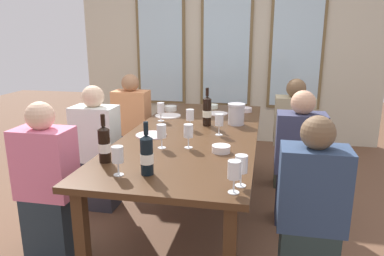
{
  "coord_description": "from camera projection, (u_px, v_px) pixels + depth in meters",
  "views": [
    {
      "loc": [
        0.57,
        -2.84,
        1.54
      ],
      "look_at": [
        0.0,
        -0.04,
        0.79
      ],
      "focal_mm": 34.04,
      "sensor_mm": 36.0,
      "label": 1
    }
  ],
  "objects": [
    {
      "name": "ground_plane",
      "position": [
        193.0,
        214.0,
        3.2
      ],
      "size": [
        12.0,
        12.0,
        0.0
      ],
      "primitive_type": "plane",
      "color": "brown"
    },
    {
      "name": "back_wall_with_windows",
      "position": [
        227.0,
        39.0,
        5.09
      ],
      "size": [
        4.25,
        0.1,
        2.9
      ],
      "color": "beige",
      "rests_on": "ground"
    },
    {
      "name": "dining_table",
      "position": [
        193.0,
        140.0,
        3.02
      ],
      "size": [
        1.05,
        2.45,
        0.74
      ],
      "color": "#452B18",
      "rests_on": "ground"
    },
    {
      "name": "white_plate_0",
      "position": [
        151.0,
        135.0,
        2.91
      ],
      "size": [
        0.25,
        0.25,
        0.01
      ],
      "primitive_type": "cylinder",
      "color": "white",
      "rests_on": "dining_table"
    },
    {
      "name": "white_plate_1",
      "position": [
        217.0,
        113.0,
        3.69
      ],
      "size": [
        0.21,
        0.21,
        0.01
      ],
      "primitive_type": "cylinder",
      "color": "white",
      "rests_on": "dining_table"
    },
    {
      "name": "white_plate_2",
      "position": [
        168.0,
        116.0,
        3.59
      ],
      "size": [
        0.25,
        0.25,
        0.01
      ],
      "primitive_type": "cylinder",
      "color": "white",
      "rests_on": "dining_table"
    },
    {
      "name": "metal_pitcher",
      "position": [
        236.0,
        114.0,
        3.25
      ],
      "size": [
        0.16,
        0.16,
        0.19
      ],
      "color": "silver",
      "rests_on": "dining_table"
    },
    {
      "name": "wine_bottle_0",
      "position": [
        207.0,
        111.0,
        3.2
      ],
      "size": [
        0.08,
        0.08,
        0.34
      ],
      "color": "black",
      "rests_on": "dining_table"
    },
    {
      "name": "wine_bottle_1",
      "position": [
        104.0,
        144.0,
        2.3
      ],
      "size": [
        0.08,
        0.08,
        0.31
      ],
      "color": "black",
      "rests_on": "dining_table"
    },
    {
      "name": "wine_bottle_2",
      "position": [
        147.0,
        155.0,
        2.09
      ],
      "size": [
        0.08,
        0.08,
        0.32
      ],
      "color": "black",
      "rests_on": "dining_table"
    },
    {
      "name": "tasting_bowl_0",
      "position": [
        221.0,
        149.0,
        2.51
      ],
      "size": [
        0.13,
        0.13,
        0.05
      ],
      "primitive_type": "cylinder",
      "color": "white",
      "rests_on": "dining_table"
    },
    {
      "name": "tasting_bowl_1",
      "position": [
        245.0,
        110.0,
        3.79
      ],
      "size": [
        0.14,
        0.14,
        0.04
      ],
      "primitive_type": "cylinder",
      "color": "white",
      "rests_on": "dining_table"
    },
    {
      "name": "tasting_bowl_2",
      "position": [
        171.0,
        108.0,
        3.84
      ],
      "size": [
        0.13,
        0.13,
        0.05
      ],
      "primitive_type": "cylinder",
      "color": "white",
      "rests_on": "dining_table"
    },
    {
      "name": "tasting_bowl_3",
      "position": [
        212.0,
        106.0,
        3.96
      ],
      "size": [
        0.12,
        0.12,
        0.04
      ],
      "primitive_type": "cylinder",
      "color": "white",
      "rests_on": "dining_table"
    },
    {
      "name": "wine_glass_0",
      "position": [
        234.0,
        171.0,
        1.85
      ],
      "size": [
        0.07,
        0.07,
        0.17
      ],
      "color": "white",
      "rests_on": "dining_table"
    },
    {
      "name": "wine_glass_1",
      "position": [
        190.0,
        116.0,
        3.08
      ],
      "size": [
        0.07,
        0.07,
        0.17
      ],
      "color": "white",
      "rests_on": "dining_table"
    },
    {
      "name": "wine_glass_2",
      "position": [
        161.0,
        132.0,
        2.58
      ],
      "size": [
        0.07,
        0.07,
        0.17
      ],
      "color": "white",
      "rests_on": "dining_table"
    },
    {
      "name": "wine_glass_3",
      "position": [
        219.0,
        120.0,
        2.9
      ],
      "size": [
        0.07,
        0.07,
        0.17
      ],
      "color": "white",
      "rests_on": "dining_table"
    },
    {
      "name": "wine_glass_4",
      "position": [
        188.0,
        132.0,
        2.58
      ],
      "size": [
        0.07,
        0.07,
        0.17
      ],
      "color": "white",
      "rests_on": "dining_table"
    },
    {
      "name": "wine_glass_5",
      "position": [
        241.0,
        165.0,
        1.93
      ],
      "size": [
        0.07,
        0.07,
        0.17
      ],
      "color": "white",
      "rests_on": "dining_table"
    },
    {
      "name": "wine_glass_6",
      "position": [
        161.0,
        108.0,
        3.37
      ],
      "size": [
        0.07,
        0.07,
        0.17
      ],
      "color": "white",
      "rests_on": "dining_table"
    },
    {
      "name": "wine_glass_7",
      "position": [
        118.0,
        155.0,
        2.08
      ],
      "size": [
        0.07,
        0.07,
        0.17
      ],
      "color": "white",
      "rests_on": "dining_table"
    },
    {
      "name": "seated_person_0",
      "position": [
        48.0,
        185.0,
        2.49
      ],
      "size": [
        0.38,
        0.24,
        1.11
      ],
      "color": "#25313A",
      "rests_on": "ground"
    },
    {
      "name": "seated_person_1",
      "position": [
        311.0,
        214.0,
        2.1
      ],
      "size": [
        0.38,
        0.24,
        1.11
      ],
      "color": "#283737",
      "rests_on": "ground"
    },
    {
      "name": "seated_person_2",
      "position": [
        132.0,
        127.0,
        4.04
      ],
      "size": [
        0.38,
        0.24,
        1.11
      ],
      "color": "#362F43",
      "rests_on": "ground"
    },
    {
      "name": "seated_person_3",
      "position": [
        293.0,
        137.0,
        3.66
      ],
      "size": [
        0.38,
        0.24,
        1.11
      ],
      "color": "#32372C",
      "rests_on": "ground"
    },
    {
      "name": "seated_person_4",
      "position": [
        97.0,
        151.0,
        3.2
      ],
      "size": [
        0.38,
        0.24,
        1.11
      ],
      "color": "#2D2D35",
      "rests_on": "ground"
    },
    {
      "name": "seated_person_5",
      "position": [
        299.0,
        162.0,
        2.94
      ],
      "size": [
        0.38,
        0.24,
        1.11
      ],
      "color": "#222841",
      "rests_on": "ground"
    }
  ]
}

